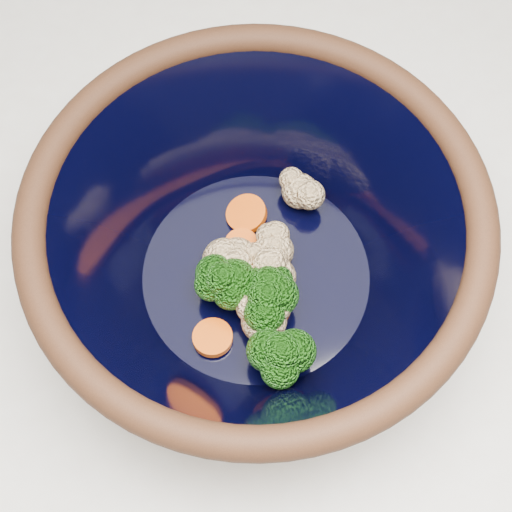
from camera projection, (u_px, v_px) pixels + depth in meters
ground at (188, 446)px, 1.40m from camera, size 3.00×3.00×0.00m
counter at (161, 388)px, 0.99m from camera, size 1.20×1.20×0.90m
mixing_bowl at (256, 248)px, 0.50m from camera, size 0.35×0.35×0.14m
vegetable_pile at (260, 285)px, 0.51m from camera, size 0.13×0.16×0.05m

